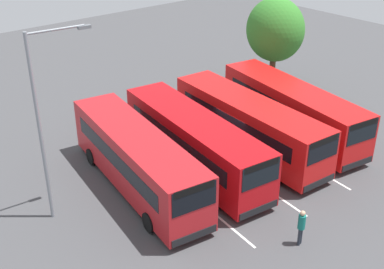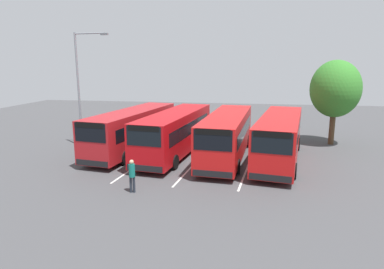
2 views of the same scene
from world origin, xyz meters
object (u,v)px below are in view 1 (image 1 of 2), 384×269
bus_far_right (292,109)px  street_lamp (44,117)px  bus_center_left (194,142)px  depot_tree (275,30)px  bus_far_left (137,159)px  bus_center_right (249,124)px  pedestrian (301,225)px

bus_far_right → street_lamp: street_lamp is taller
bus_center_left → bus_far_right: bearing=92.9°
bus_far_right → bus_center_left: bearing=-84.9°
bus_far_right → depot_tree: size_ratio=1.63×
bus_far_right → street_lamp: 15.28m
bus_center_left → bus_far_left: bearing=-90.4°
bus_center_left → street_lamp: (-0.96, -7.56, 3.34)m
bus_far_right → depot_tree: bearing=150.4°
bus_center_left → depot_tree: depot_tree is taller
bus_far_left → depot_tree: 16.25m
street_lamp → bus_far_left: bearing=-1.2°
street_lamp → bus_center_right: bearing=-0.7°
bus_far_right → street_lamp: bearing=-86.4°
bus_center_left → street_lamp: size_ratio=1.26×
bus_center_right → street_lamp: street_lamp is taller
bus_center_right → bus_far_right: 3.54m
bus_far_left → bus_center_left: 3.37m
bus_center_left → pedestrian: bus_center_left is taller
pedestrian → depot_tree: size_ratio=0.26×
bus_far_left → bus_center_left: same height
bus_center_left → depot_tree: size_ratio=1.63×
depot_tree → pedestrian: bearing=-44.1°
bus_center_right → depot_tree: 10.28m
bus_far_left → pedestrian: bearing=27.3°
bus_far_left → street_lamp: street_lamp is taller
bus_far_right → depot_tree: depot_tree is taller
bus_center_right → bus_far_right: bearing=91.3°
bus_far_right → pedestrian: size_ratio=6.38×
street_lamp → depot_tree: size_ratio=1.29×
bus_far_right → pedestrian: 10.64m
depot_tree → bus_center_left: bearing=-66.4°
bus_center_left → bus_far_right: same height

